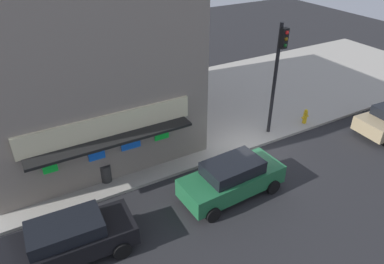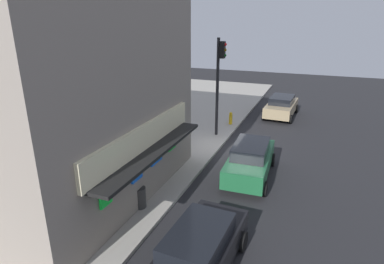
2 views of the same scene
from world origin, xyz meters
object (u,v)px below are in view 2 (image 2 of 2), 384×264
(traffic_light, at_px, (219,75))
(parked_car_tan, at_px, (281,106))
(fire_hydrant, at_px, (231,118))
(trash_can, at_px, (140,197))
(potted_plant_by_doorway, at_px, (152,150))
(pedestrian, at_px, (185,140))
(parked_car_black, at_px, (198,252))
(parked_car_green, at_px, (250,160))

(traffic_light, bearing_deg, parked_car_tan, -27.10)
(fire_hydrant, bearing_deg, parked_car_tan, -38.52)
(traffic_light, distance_m, trash_can, 9.57)
(trash_can, height_order, potted_plant_by_doorway, potted_plant_by_doorway)
(traffic_light, bearing_deg, pedestrian, 172.83)
(pedestrian, height_order, parked_car_black, pedestrian)
(fire_hydrant, height_order, potted_plant_by_doorway, potted_plant_by_doorway)
(parked_car_black, distance_m, parked_car_tan, 17.35)
(fire_hydrant, height_order, trash_can, fire_hydrant)
(pedestrian, xyz_separation_m, parked_car_black, (-7.27, -3.46, -0.32))
(fire_hydrant, xyz_separation_m, pedestrian, (-6.41, 0.68, 0.57))
(pedestrian, xyz_separation_m, parked_car_tan, (10.07, -3.60, -0.32))
(fire_hydrant, xyz_separation_m, parked_car_tan, (3.66, -2.92, 0.25))
(parked_car_green, bearing_deg, pedestrian, 80.77)
(potted_plant_by_doorway, distance_m, parked_car_tan, 12.07)
(parked_car_black, bearing_deg, pedestrian, 25.42)
(fire_hydrant, xyz_separation_m, trash_can, (-11.35, 0.48, -0.00))
(traffic_light, relative_size, parked_car_black, 1.28)
(trash_can, relative_size, potted_plant_by_doorway, 0.84)
(parked_car_black, bearing_deg, trash_can, 54.36)
(traffic_light, height_order, pedestrian, traffic_light)
(trash_can, relative_size, parked_car_tan, 0.18)
(traffic_light, xyz_separation_m, parked_car_green, (-4.60, -2.99, -3.01))
(trash_can, distance_m, pedestrian, 4.98)
(parked_car_black, height_order, parked_car_tan, parked_car_tan)
(potted_plant_by_doorway, height_order, parked_car_green, parked_car_green)
(trash_can, bearing_deg, pedestrian, 2.35)
(fire_hydrant, distance_m, trash_can, 11.36)
(potted_plant_by_doorway, xyz_separation_m, parked_car_black, (-6.39, -4.93, 0.11))
(parked_car_green, distance_m, parked_car_black, 6.71)
(parked_car_green, bearing_deg, trash_can, 142.97)
(parked_car_green, height_order, parked_car_black, parked_car_green)
(traffic_light, relative_size, parked_car_green, 1.30)
(fire_hydrant, bearing_deg, traffic_light, 175.79)
(traffic_light, height_order, parked_car_green, traffic_light)
(pedestrian, distance_m, parked_car_tan, 10.70)
(trash_can, distance_m, potted_plant_by_doorway, 4.39)
(trash_can, distance_m, parked_car_tan, 15.40)
(trash_can, xyz_separation_m, pedestrian, (4.94, 0.20, 0.57))
(traffic_light, relative_size, pedestrian, 3.26)
(parked_car_black, bearing_deg, fire_hydrant, 11.46)
(traffic_light, height_order, potted_plant_by_doorway, traffic_light)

